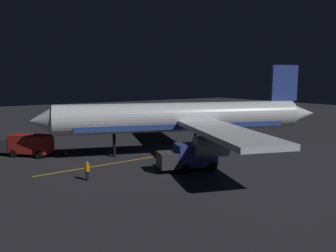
{
  "coord_description": "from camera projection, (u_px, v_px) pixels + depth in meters",
  "views": [
    {
      "loc": [
        -32.42,
        24.16,
        8.95
      ],
      "look_at": [
        0.0,
        2.0,
        3.5
      ],
      "focal_mm": 36.24,
      "sensor_mm": 36.0,
      "label": 1
    }
  ],
  "objects": [
    {
      "name": "ground_plane",
      "position": [
        182.0,
        154.0,
        41.25
      ],
      "size": [
        180.0,
        180.0,
        0.2
      ],
      "primitive_type": "cube",
      "color": "#26262B"
    },
    {
      "name": "apron_guide_stripe",
      "position": [
        152.0,
        157.0,
        39.26
      ],
      "size": [
        1.41,
        26.79,
        0.01
      ],
      "primitive_type": "cube",
      "rotation": [
        0.0,
        0.0,
        0.04
      ],
      "color": "gold",
      "rests_on": "ground_plane"
    },
    {
      "name": "airliner",
      "position": [
        187.0,
        118.0,
        40.8
      ],
      "size": [
        34.47,
        34.46,
        10.73
      ],
      "color": "white",
      "rests_on": "ground_plane"
    },
    {
      "name": "baggage_truck",
      "position": [
        27.0,
        145.0,
        39.58
      ],
      "size": [
        6.18,
        5.91,
        2.53
      ],
      "color": "maroon",
      "rests_on": "ground_plane"
    },
    {
      "name": "catering_truck",
      "position": [
        190.0,
        157.0,
        33.4
      ],
      "size": [
        3.66,
        6.1,
        2.64
      ],
      "color": "navy",
      "rests_on": "ground_plane"
    },
    {
      "name": "ground_crew_worker",
      "position": [
        87.0,
        171.0,
        30.02
      ],
      "size": [
        0.4,
        0.4,
        1.74
      ],
      "color": "black",
      "rests_on": "ground_plane"
    },
    {
      "name": "traffic_cone_near_left",
      "position": [
        73.0,
        150.0,
        42.11
      ],
      "size": [
        0.5,
        0.5,
        0.55
      ],
      "color": "#EA590F",
      "rests_on": "ground_plane"
    },
    {
      "name": "traffic_cone_near_right",
      "position": [
        66.0,
        153.0,
        40.37
      ],
      "size": [
        0.5,
        0.5,
        0.55
      ],
      "color": "#EA590F",
      "rests_on": "ground_plane"
    }
  ]
}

